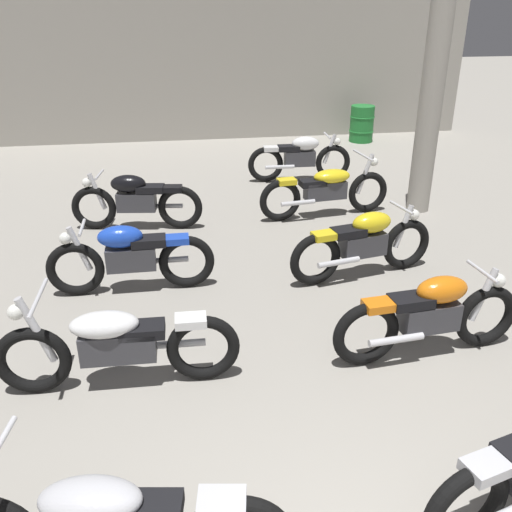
# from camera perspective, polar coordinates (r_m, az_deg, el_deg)

# --- Properties ---
(back_wall) EXTENTS (12.90, 0.24, 3.60)m
(back_wall) POSITION_cam_1_polar(r_m,az_deg,el_deg) (14.05, -5.44, 18.92)
(back_wall) COLOR #9E998E
(back_wall) RESTS_ON ground
(support_pillar) EXTENTS (0.36, 0.36, 3.20)m
(support_pillar) POSITION_cam_1_polar(r_m,az_deg,el_deg) (9.40, 17.12, 13.73)
(support_pillar) COLOR #9E998E
(support_pillar) RESTS_ON ground
(motorcycle_left_row_1) EXTENTS (2.17, 0.68, 0.97)m
(motorcycle_left_row_1) POSITION_cam_1_polar(r_m,az_deg,el_deg) (5.21, -13.90, -8.56)
(motorcycle_left_row_1) COLOR black
(motorcycle_left_row_1) RESTS_ON ground
(motorcycle_left_row_2) EXTENTS (1.97, 0.48, 0.88)m
(motorcycle_left_row_2) POSITION_cam_1_polar(r_m,az_deg,el_deg) (6.81, -12.61, -0.01)
(motorcycle_left_row_2) COLOR black
(motorcycle_left_row_2) RESTS_ON ground
(motorcycle_left_row_3) EXTENTS (1.97, 0.51, 0.88)m
(motorcycle_left_row_3) POSITION_cam_1_polar(r_m,az_deg,el_deg) (8.68, -12.05, 5.56)
(motorcycle_left_row_3) COLOR black
(motorcycle_left_row_3) RESTS_ON ground
(motorcycle_right_row_1) EXTENTS (1.97, 0.52, 0.88)m
(motorcycle_right_row_1) POSITION_cam_1_polar(r_m,az_deg,el_deg) (5.73, 17.20, -5.63)
(motorcycle_right_row_1) COLOR black
(motorcycle_right_row_1) RESTS_ON ground
(motorcycle_right_row_2) EXTENTS (1.95, 0.64, 0.88)m
(motorcycle_right_row_2) POSITION_cam_1_polar(r_m,az_deg,el_deg) (7.14, 10.84, 1.34)
(motorcycle_right_row_2) COLOR black
(motorcycle_right_row_2) RESTS_ON ground
(motorcycle_right_row_3) EXTENTS (2.17, 0.68, 0.97)m
(motorcycle_right_row_3) POSITION_cam_1_polar(r_m,az_deg,el_deg) (9.07, 7.10, 6.73)
(motorcycle_right_row_3) COLOR black
(motorcycle_right_row_3) RESTS_ON ground
(motorcycle_right_row_4) EXTENTS (1.97, 0.48, 0.88)m
(motorcycle_right_row_4) POSITION_cam_1_polar(r_m,az_deg,el_deg) (10.86, 4.49, 9.94)
(motorcycle_right_row_4) COLOR black
(motorcycle_right_row_4) RESTS_ON ground
(oil_drum) EXTENTS (0.59, 0.59, 0.85)m
(oil_drum) POSITION_cam_1_polar(r_m,az_deg,el_deg) (14.14, 10.64, 13.00)
(oil_drum) COLOR #1E722D
(oil_drum) RESTS_ON ground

